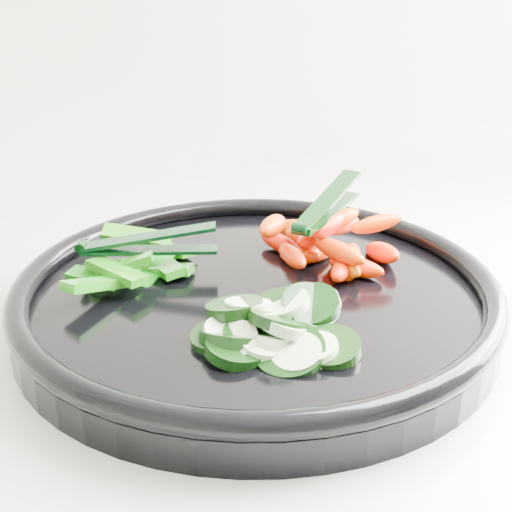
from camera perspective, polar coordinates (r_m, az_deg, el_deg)
veggie_tray at (r=0.56m, az=0.00°, el=-3.28°), size 0.41×0.41×0.04m
cucumber_pile at (r=0.48m, az=0.96°, el=-5.94°), size 0.12×0.12×0.04m
carrot_pile at (r=0.60m, az=5.60°, el=1.00°), size 0.13×0.15×0.05m
pepper_pile at (r=0.59m, az=-9.61°, el=-0.73°), size 0.13×0.11×0.03m
tong_carrot at (r=0.59m, az=5.65°, el=3.93°), size 0.11×0.06×0.02m
tong_pepper at (r=0.58m, az=-8.92°, el=0.98°), size 0.10×0.08×0.02m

